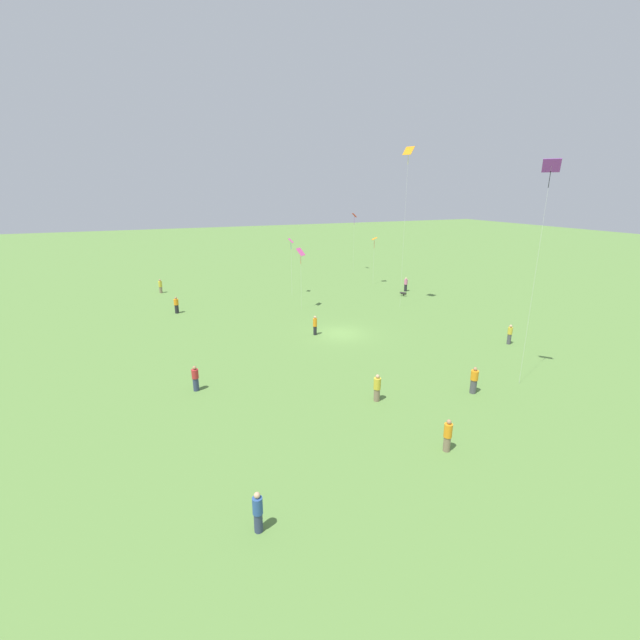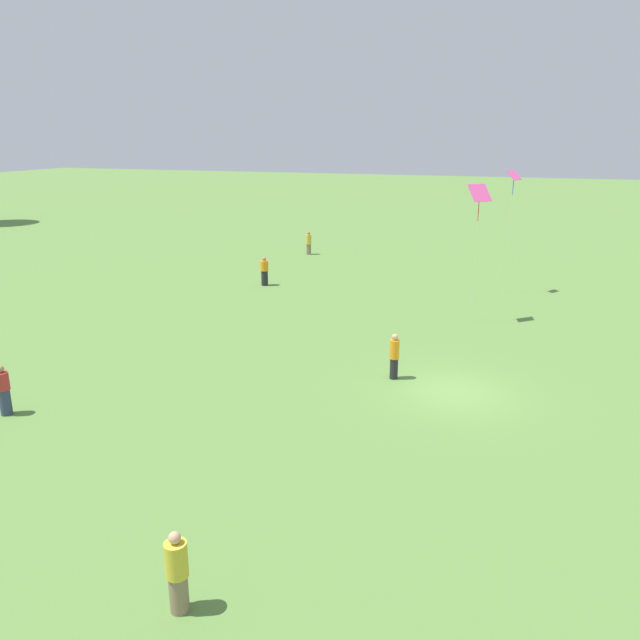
{
  "view_description": "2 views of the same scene",
  "coord_description": "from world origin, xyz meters",
  "px_view_note": "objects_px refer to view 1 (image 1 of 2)",
  "views": [
    {
      "loc": [
        -33.13,
        16.23,
        12.56
      ],
      "look_at": [
        -2.61,
        3.21,
        2.4
      ],
      "focal_mm": 24.0,
      "sensor_mm": 36.0,
      "label": 1
    },
    {
      "loc": [
        -21.08,
        -2.23,
        8.9
      ],
      "look_at": [
        -2.97,
        4.05,
        3.15
      ],
      "focal_mm": 35.0,
      "sensor_mm": 36.0,
      "label": 2
    }
  ],
  "objects_px": {
    "person_3": "(195,379)",
    "person_9": "(160,286)",
    "person_10": "(258,512)",
    "kite_5": "(301,253)",
    "person_6": "(406,284)",
    "kite_3": "(291,243)",
    "kite_4": "(550,176)",
    "person_0": "(448,435)",
    "kite_1": "(408,158)",
    "person_4": "(474,380)",
    "dog_0": "(403,293)",
    "person_8": "(377,388)",
    "kite_2": "(354,217)",
    "person_2": "(315,325)",
    "person_5": "(510,334)",
    "kite_0": "(374,241)",
    "person_1": "(176,305)"
  },
  "relations": [
    {
      "from": "person_5",
      "to": "kite_1",
      "type": "xyz_separation_m",
      "value": [
        13.86,
        1.79,
        14.75
      ]
    },
    {
      "from": "person_3",
      "to": "person_10",
      "type": "height_order",
      "value": "person_10"
    },
    {
      "from": "person_0",
      "to": "kite_0",
      "type": "bearing_deg",
      "value": 3.31
    },
    {
      "from": "kite_0",
      "to": "kite_1",
      "type": "relative_size",
      "value": 0.38
    },
    {
      "from": "person_8",
      "to": "person_5",
      "type": "bearing_deg",
      "value": -80.31
    },
    {
      "from": "person_0",
      "to": "person_4",
      "type": "relative_size",
      "value": 0.98
    },
    {
      "from": "kite_1",
      "to": "kite_5",
      "type": "relative_size",
      "value": 2.52
    },
    {
      "from": "person_8",
      "to": "dog_0",
      "type": "height_order",
      "value": "person_8"
    },
    {
      "from": "person_8",
      "to": "kite_5",
      "type": "bearing_deg",
      "value": -14.82
    },
    {
      "from": "person_2",
      "to": "kite_3",
      "type": "bearing_deg",
      "value": 82.27
    },
    {
      "from": "kite_4",
      "to": "kite_0",
      "type": "bearing_deg",
      "value": -7.91
    },
    {
      "from": "person_1",
      "to": "person_8",
      "type": "xyz_separation_m",
      "value": [
        -25.37,
        -9.48,
        0.0
      ]
    },
    {
      "from": "kite_0",
      "to": "person_2",
      "type": "bearing_deg",
      "value": 16.46
    },
    {
      "from": "kite_2",
      "to": "kite_5",
      "type": "xyz_separation_m",
      "value": [
        -18.16,
        15.75,
        -2.29
      ]
    },
    {
      "from": "kite_0",
      "to": "kite_1",
      "type": "height_order",
      "value": "kite_1"
    },
    {
      "from": "kite_4",
      "to": "kite_5",
      "type": "relative_size",
      "value": 2.15
    },
    {
      "from": "person_9",
      "to": "kite_2",
      "type": "xyz_separation_m",
      "value": [
        4.1,
        -29.43,
        7.53
      ]
    },
    {
      "from": "person_5",
      "to": "person_8",
      "type": "height_order",
      "value": "person_8"
    },
    {
      "from": "kite_2",
      "to": "kite_1",
      "type": "bearing_deg",
      "value": -140.98
    },
    {
      "from": "person_8",
      "to": "person_10",
      "type": "xyz_separation_m",
      "value": [
        -7.43,
        9.55,
        0.01
      ]
    },
    {
      "from": "kite_3",
      "to": "dog_0",
      "type": "height_order",
      "value": "kite_3"
    },
    {
      "from": "dog_0",
      "to": "kite_1",
      "type": "bearing_deg",
      "value": -167.75
    },
    {
      "from": "person_4",
      "to": "dog_0",
      "type": "xyz_separation_m",
      "value": [
        23.92,
        -10.58,
        -0.53
      ]
    },
    {
      "from": "person_8",
      "to": "person_9",
      "type": "height_order",
      "value": "person_8"
    },
    {
      "from": "person_6",
      "to": "person_10",
      "type": "bearing_deg",
      "value": 107.94
    },
    {
      "from": "kite_0",
      "to": "dog_0",
      "type": "relative_size",
      "value": 8.53
    },
    {
      "from": "person_0",
      "to": "person_10",
      "type": "relative_size",
      "value": 0.99
    },
    {
      "from": "person_1",
      "to": "person_10",
      "type": "distance_m",
      "value": 32.8
    },
    {
      "from": "person_9",
      "to": "kite_2",
      "type": "bearing_deg",
      "value": -148.69
    },
    {
      "from": "person_3",
      "to": "person_6",
      "type": "relative_size",
      "value": 0.96
    },
    {
      "from": "person_4",
      "to": "person_8",
      "type": "distance_m",
      "value": 6.43
    },
    {
      "from": "person_2",
      "to": "kite_2",
      "type": "height_order",
      "value": "kite_2"
    },
    {
      "from": "person_3",
      "to": "kite_4",
      "type": "bearing_deg",
      "value": -8.3
    },
    {
      "from": "person_3",
      "to": "person_4",
      "type": "xyz_separation_m",
      "value": [
        -7.35,
        -16.35,
        0.03
      ]
    },
    {
      "from": "person_8",
      "to": "kite_3",
      "type": "height_order",
      "value": "kite_3"
    },
    {
      "from": "kite_3",
      "to": "kite_4",
      "type": "height_order",
      "value": "kite_4"
    },
    {
      "from": "person_0",
      "to": "kite_4",
      "type": "height_order",
      "value": "kite_4"
    },
    {
      "from": "person_3",
      "to": "person_10",
      "type": "bearing_deg",
      "value": -75.6
    },
    {
      "from": "person_6",
      "to": "kite_0",
      "type": "height_order",
      "value": "kite_0"
    },
    {
      "from": "person_3",
      "to": "kite_1",
      "type": "xyz_separation_m",
      "value": [
        12.47,
        -23.79,
        14.76
      ]
    },
    {
      "from": "person_10",
      "to": "kite_1",
      "type": "xyz_separation_m",
      "value": [
        25.76,
        -23.24,
        14.73
      ]
    },
    {
      "from": "person_2",
      "to": "person_9",
      "type": "height_order",
      "value": "person_2"
    },
    {
      "from": "kite_3",
      "to": "dog_0",
      "type": "relative_size",
      "value": 9.28
    },
    {
      "from": "person_3",
      "to": "person_9",
      "type": "distance_m",
      "value": 29.96
    },
    {
      "from": "person_10",
      "to": "kite_5",
      "type": "height_order",
      "value": "kite_5"
    },
    {
      "from": "kite_2",
      "to": "kite_4",
      "type": "relative_size",
      "value": 0.63
    },
    {
      "from": "person_10",
      "to": "person_3",
      "type": "bearing_deg",
      "value": 93.45
    },
    {
      "from": "person_1",
      "to": "kite_5",
      "type": "height_order",
      "value": "kite_5"
    },
    {
      "from": "kite_0",
      "to": "kite_2",
      "type": "height_order",
      "value": "kite_2"
    },
    {
      "from": "kite_5",
      "to": "kite_4",
      "type": "bearing_deg",
      "value": -70.59
    }
  ]
}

